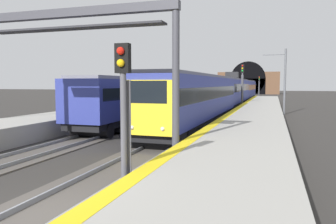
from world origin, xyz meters
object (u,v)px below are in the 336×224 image
Objects in this scene: railway_signal_far at (259,84)px; railway_signal_mid at (242,83)px; overhead_signal_gantry at (73,45)px; catenary_mast_far at (284,81)px; train_main_approaching at (232,91)px; railway_signal_near at (124,112)px; train_adjacent_platform at (174,94)px.

railway_signal_mid is at bearing 0.00° from railway_signal_far.
overhead_signal_gantry reaches higher than railway_signal_mid.
overhead_signal_gantry is at bearing -8.51° from railway_signal_mid.
overhead_signal_gantry is at bearing 160.47° from catenary_mast_far.
train_main_approaching is 38.00m from railway_signal_near.
train_main_approaching is 43.19m from railway_signal_far.
train_adjacent_platform is 23.62m from overhead_signal_gantry.
train_main_approaching is 10.41m from catenary_mast_far.
railway_signal_near is 33.40m from railway_signal_mid.
railway_signal_mid is at bearing -180.00° from railway_signal_near.
train_adjacent_platform is at bearing 6.31° from overhead_signal_gantry.
railway_signal_far reaches higher than railway_signal_near.
railway_signal_mid reaches higher than train_adjacent_platform.
overhead_signal_gantry reaches higher than railway_signal_far.
railway_signal_near is 30.33m from catenary_mast_far.
railway_signal_mid reaches higher than railway_signal_near.
railway_signal_far is (81.10, -0.00, 0.61)m from railway_signal_near.
railway_signal_near is at bearing -135.03° from overhead_signal_gantry.
railway_signal_near is at bearing 3.37° from train_main_approaching.
train_main_approaching is 33.81m from overhead_signal_gantry.
railway_signal_far reaches higher than train_adjacent_platform.
railway_signal_near is (-27.67, -6.92, 0.39)m from train_adjacent_platform.
overhead_signal_gantry reaches higher than train_adjacent_platform.
railway_signal_far is 51.38m from catenary_mast_far.
train_adjacent_platform is 9.06m from railway_signal_mid.
train_main_approaching is at bearing -26.66° from train_adjacent_platform.
railway_signal_far is at bearing 5.29° from catenary_mast_far.
railway_signal_far is 0.57× the size of overhead_signal_gantry.
catenary_mast_far is at bearing 53.95° from railway_signal_mid.
catenary_mast_far is (-3.44, -4.73, 0.23)m from railway_signal_mid.
railway_signal_mid is 0.81× the size of catenary_mast_far.
railway_signal_near is 6.59m from overhead_signal_gantry.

